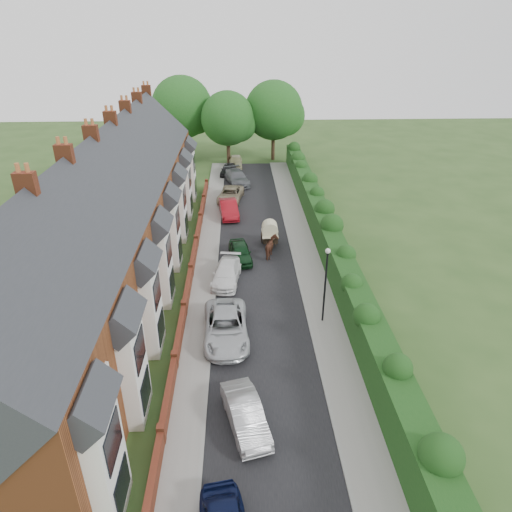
# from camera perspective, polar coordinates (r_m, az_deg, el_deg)

# --- Properties ---
(ground) EXTENTS (140.00, 140.00, 0.00)m
(ground) POSITION_cam_1_polar(r_m,az_deg,el_deg) (25.86, 2.15, -13.52)
(ground) COLOR #2D4C1E
(ground) RESTS_ON ground
(road) EXTENTS (6.00, 58.00, 0.02)m
(road) POSITION_cam_1_polar(r_m,az_deg,el_deg) (34.88, 0.03, -1.64)
(road) COLOR black
(road) RESTS_ON ground
(pavement_hedge_side) EXTENTS (2.20, 58.00, 0.12)m
(pavement_hedge_side) POSITION_cam_1_polar(r_m,az_deg,el_deg) (35.24, 6.71, -1.44)
(pavement_hedge_side) COLOR gray
(pavement_hedge_side) RESTS_ON ground
(pavement_house_side) EXTENTS (1.70, 58.00, 0.12)m
(pavement_house_side) POSITION_cam_1_polar(r_m,az_deg,el_deg) (34.94, -6.30, -1.68)
(pavement_house_side) COLOR gray
(pavement_house_side) RESTS_ON ground
(kerb_hedge_side) EXTENTS (0.18, 58.00, 0.13)m
(kerb_hedge_side) POSITION_cam_1_polar(r_m,az_deg,el_deg) (35.09, 5.01, -1.46)
(kerb_hedge_side) COLOR gray
(kerb_hedge_side) RESTS_ON ground
(kerb_house_side) EXTENTS (0.18, 58.00, 0.13)m
(kerb_house_side) POSITION_cam_1_polar(r_m,az_deg,el_deg) (34.88, -4.99, -1.65)
(kerb_house_side) COLOR gray
(kerb_house_side) RESTS_ON ground
(hedge) EXTENTS (2.10, 58.00, 2.85)m
(hedge) POSITION_cam_1_polar(r_m,az_deg,el_deg) (34.85, 9.77, 0.85)
(hedge) COLOR #133C13
(hedge) RESTS_ON ground
(terrace_row) EXTENTS (9.05, 40.50, 11.50)m
(terrace_row) POSITION_cam_1_polar(r_m,az_deg,el_deg) (33.28, -18.08, 3.98)
(terrace_row) COLOR brown
(terrace_row) RESTS_ON ground
(garden_wall_row) EXTENTS (0.35, 40.35, 1.10)m
(garden_wall_row) POSITION_cam_1_polar(r_m,az_deg,el_deg) (33.96, -8.11, -1.93)
(garden_wall_row) COLOR brown
(garden_wall_row) RESTS_ON ground
(lamppost) EXTENTS (0.32, 0.32, 5.16)m
(lamppost) POSITION_cam_1_polar(r_m,az_deg,el_deg) (27.63, 8.72, -2.53)
(lamppost) COLOR black
(lamppost) RESTS_ON ground
(tree_far_left) EXTENTS (7.14, 6.80, 9.29)m
(tree_far_left) POSITION_cam_1_polar(r_m,az_deg,el_deg) (60.62, -3.23, 16.64)
(tree_far_left) COLOR #332316
(tree_far_left) RESTS_ON ground
(tree_far_right) EXTENTS (7.98, 7.60, 10.31)m
(tree_far_right) POSITION_cam_1_polar(r_m,az_deg,el_deg) (62.68, 2.58, 17.57)
(tree_far_right) COLOR #332316
(tree_far_right) RESTS_ON ground
(tree_far_back) EXTENTS (8.40, 8.00, 10.82)m
(tree_far_back) POSITION_cam_1_polar(r_m,az_deg,el_deg) (63.78, -8.82, 17.74)
(tree_far_back) COLOR #332316
(tree_far_back) RESTS_ON ground
(car_silver_a) EXTENTS (2.51, 4.45, 1.39)m
(car_silver_a) POSITION_cam_1_polar(r_m,az_deg,el_deg) (22.36, -1.34, -19.16)
(car_silver_a) COLOR #9E9EA2
(car_silver_a) RESTS_ON ground
(car_silver_b) EXTENTS (2.82, 5.71, 1.56)m
(car_silver_b) POSITION_cam_1_polar(r_m,az_deg,el_deg) (27.38, -3.78, -8.84)
(car_silver_b) COLOR silver
(car_silver_b) RESTS_ON ground
(car_white) EXTENTS (2.44, 4.76, 1.32)m
(car_white) POSITION_cam_1_polar(r_m,az_deg,el_deg) (33.05, -3.71, -2.18)
(car_white) COLOR white
(car_white) RESTS_ON ground
(car_green) EXTENTS (2.09, 4.17, 1.36)m
(car_green) POSITION_cam_1_polar(r_m,az_deg,el_deg) (35.96, -2.00, 0.49)
(car_green) COLOR black
(car_green) RESTS_ON ground
(car_red) EXTENTS (2.15, 4.77, 1.52)m
(car_red) POSITION_cam_1_polar(r_m,az_deg,el_deg) (44.35, -3.43, 5.93)
(car_red) COLOR maroon
(car_red) RESTS_ON ground
(car_beige) EXTENTS (3.08, 5.25, 1.37)m
(car_beige) POSITION_cam_1_polar(r_m,az_deg,el_deg) (48.34, -3.21, 7.68)
(car_beige) COLOR tan
(car_beige) RESTS_ON ground
(car_grey) EXTENTS (3.37, 5.67, 1.54)m
(car_grey) POSITION_cam_1_polar(r_m,az_deg,el_deg) (53.65, -2.41, 9.80)
(car_grey) COLOR #595C61
(car_grey) RESTS_ON ground
(car_black) EXTENTS (2.17, 4.13, 1.34)m
(car_black) POSITION_cam_1_polar(r_m,az_deg,el_deg) (57.07, -3.50, 10.75)
(car_black) COLOR black
(car_black) RESTS_ON ground
(horse) EXTENTS (1.29, 2.13, 1.68)m
(horse) POSITION_cam_1_polar(r_m,az_deg,el_deg) (36.32, 1.96, 1.05)
(horse) COLOR #532D1E
(horse) RESTS_ON ground
(horse_cart) EXTENTS (1.38, 3.06, 2.21)m
(horse_cart) POSITION_cam_1_polar(r_m,az_deg,el_deg) (38.07, 1.74, 3.05)
(horse_cart) COLOR black
(horse_cart) RESTS_ON ground
(car_extra_far) EXTENTS (1.72, 4.25, 1.45)m
(car_extra_far) POSITION_cam_1_polar(r_m,az_deg,el_deg) (60.28, -2.58, 11.73)
(car_extra_far) COLOR #C5BE8E
(car_extra_far) RESTS_ON ground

